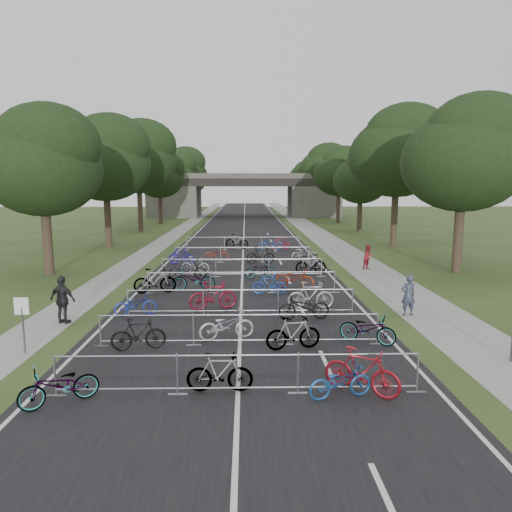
{
  "coord_description": "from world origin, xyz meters",
  "views": [
    {
      "loc": [
        0.22,
        -10.97,
        5.31
      ],
      "look_at": [
        0.82,
        15.78,
        1.1
      ],
      "focal_mm": 32.0,
      "sensor_mm": 36.0,
      "label": 1
    }
  ],
  "objects_px": {
    "overpass_bridge": "(244,195)",
    "bike_1": "(220,373)",
    "bike_0": "(59,386)",
    "pedestrian_a": "(408,295)",
    "park_sign": "(22,315)",
    "bike_2": "(340,382)",
    "pedestrian_c": "(63,300)",
    "pedestrian_b": "(368,257)"
  },
  "relations": [
    {
      "from": "bike_0",
      "to": "bike_1",
      "type": "relative_size",
      "value": 1.09
    },
    {
      "from": "bike_2",
      "to": "pedestrian_c",
      "type": "xyz_separation_m",
      "value": [
        -9.36,
        6.43,
        0.49
      ]
    },
    {
      "from": "bike_0",
      "to": "park_sign",
      "type": "bearing_deg",
      "value": -176.11
    },
    {
      "from": "bike_0",
      "to": "bike_1",
      "type": "xyz_separation_m",
      "value": [
        3.83,
        0.63,
        0.02
      ]
    },
    {
      "from": "pedestrian_c",
      "to": "overpass_bridge",
      "type": "bearing_deg",
      "value": -78.16
    },
    {
      "from": "bike_1",
      "to": "pedestrian_c",
      "type": "distance_m",
      "value": 8.74
    },
    {
      "from": "park_sign",
      "to": "bike_0",
      "type": "relative_size",
      "value": 0.97
    },
    {
      "from": "pedestrian_b",
      "to": "park_sign",
      "type": "bearing_deg",
      "value": -171.92
    },
    {
      "from": "bike_0",
      "to": "bike_2",
      "type": "height_order",
      "value": "bike_0"
    },
    {
      "from": "pedestrian_a",
      "to": "pedestrian_c",
      "type": "relative_size",
      "value": 0.91
    },
    {
      "from": "bike_0",
      "to": "pedestrian_c",
      "type": "height_order",
      "value": "pedestrian_c"
    },
    {
      "from": "bike_1",
      "to": "pedestrian_a",
      "type": "bearing_deg",
      "value": -46.52
    },
    {
      "from": "park_sign",
      "to": "pedestrian_b",
      "type": "xyz_separation_m",
      "value": [
        14.73,
        14.2,
        -0.49
      ]
    },
    {
      "from": "bike_0",
      "to": "pedestrian_a",
      "type": "bearing_deg",
      "value": 91.96
    },
    {
      "from": "bike_0",
      "to": "pedestrian_c",
      "type": "xyz_separation_m",
      "value": [
        -2.5,
        6.64,
        0.44
      ]
    },
    {
      "from": "park_sign",
      "to": "bike_0",
      "type": "xyz_separation_m",
      "value": [
        2.5,
        -3.49,
        -0.77
      ]
    },
    {
      "from": "pedestrian_a",
      "to": "pedestrian_b",
      "type": "bearing_deg",
      "value": -106.4
    },
    {
      "from": "overpass_bridge",
      "to": "bike_2",
      "type": "distance_m",
      "value": 65.4
    },
    {
      "from": "overpass_bridge",
      "to": "pedestrian_a",
      "type": "distance_m",
      "value": 58.53
    },
    {
      "from": "overpass_bridge",
      "to": "pedestrian_b",
      "type": "relative_size",
      "value": 19.94
    },
    {
      "from": "park_sign",
      "to": "bike_1",
      "type": "xyz_separation_m",
      "value": [
        6.33,
        -2.86,
        -0.75
      ]
    },
    {
      "from": "overpass_bridge",
      "to": "bike_1",
      "type": "xyz_separation_m",
      "value": [
        -0.47,
        -64.86,
        -3.02
      ]
    },
    {
      "from": "bike_2",
      "to": "pedestrian_c",
      "type": "bearing_deg",
      "value": 42.05
    },
    {
      "from": "bike_0",
      "to": "bike_2",
      "type": "xyz_separation_m",
      "value": [
        6.86,
        0.21,
        -0.06
      ]
    },
    {
      "from": "pedestrian_a",
      "to": "bike_0",
      "type": "bearing_deg",
      "value": 23.54
    },
    {
      "from": "bike_1",
      "to": "pedestrian_c",
      "type": "relative_size",
      "value": 0.92
    },
    {
      "from": "pedestrian_a",
      "to": "pedestrian_b",
      "type": "relative_size",
      "value": 1.09
    },
    {
      "from": "bike_1",
      "to": "bike_0",
      "type": "bearing_deg",
      "value": 99.83
    },
    {
      "from": "bike_0",
      "to": "pedestrian_a",
      "type": "height_order",
      "value": "pedestrian_a"
    },
    {
      "from": "overpass_bridge",
      "to": "pedestrian_b",
      "type": "xyz_separation_m",
      "value": [
        7.93,
        -47.8,
        -2.76
      ]
    },
    {
      "from": "park_sign",
      "to": "bike_0",
      "type": "distance_m",
      "value": 4.36
    },
    {
      "from": "bike_2",
      "to": "pedestrian_c",
      "type": "distance_m",
      "value": 11.37
    },
    {
      "from": "park_sign",
      "to": "overpass_bridge",
      "type": "bearing_deg",
      "value": 83.74
    },
    {
      "from": "bike_2",
      "to": "pedestrian_b",
      "type": "xyz_separation_m",
      "value": [
        5.37,
        17.48,
        0.34
      ]
    },
    {
      "from": "overpass_bridge",
      "to": "pedestrian_b",
      "type": "distance_m",
      "value": 48.53
    },
    {
      "from": "overpass_bridge",
      "to": "pedestrian_a",
      "type": "bearing_deg",
      "value": -83.31
    },
    {
      "from": "pedestrian_a",
      "to": "bike_2",
      "type": "bearing_deg",
      "value": 49.27
    },
    {
      "from": "bike_0",
      "to": "pedestrian_b",
      "type": "relative_size",
      "value": 1.21
    },
    {
      "from": "overpass_bridge",
      "to": "bike_1",
      "type": "relative_size",
      "value": 18.04
    },
    {
      "from": "bike_1",
      "to": "pedestrian_a",
      "type": "height_order",
      "value": "pedestrian_a"
    },
    {
      "from": "park_sign",
      "to": "bike_1",
      "type": "relative_size",
      "value": 1.06
    },
    {
      "from": "overpass_bridge",
      "to": "pedestrian_c",
      "type": "bearing_deg",
      "value": -96.59
    }
  ]
}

